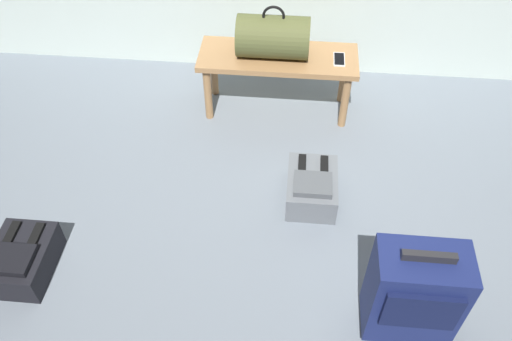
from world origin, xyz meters
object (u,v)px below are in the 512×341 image
Objects in this scene: duffel_bag_olive at (273,37)px; suitcase_upright_navy at (414,293)px; bench at (278,64)px; backpack_grey at (312,187)px; backpack_dark at (22,259)px; cell_phone at (339,59)px.

suitcase_upright_navy is at bearing -64.93° from duffel_bag_olive.
bench is 2.63× the size of backpack_grey.
backpack_grey is at bearing 23.18° from backpack_dark.
suitcase_upright_navy is at bearing -66.01° from bench.
cell_phone is 0.38× the size of backpack_dark.
bench is 0.87m from backpack_grey.
bench is 0.20m from duffel_bag_olive.
suitcase_upright_navy is (0.69, -1.55, -0.05)m from bench.
duffel_bag_olive is at bearing 109.92° from backpack_grey.
suitcase_upright_navy is 0.91m from backpack_grey.
suitcase_upright_navy is (0.31, -1.54, -0.13)m from cell_phone.
duffel_bag_olive reaches higher than backpack_grey.
cell_phone is 2.13m from backpack_dark.
cell_phone is 0.85m from backpack_grey.
suitcase_upright_navy is (0.73, -1.55, -0.25)m from duffel_bag_olive.
cell_phone is 1.57m from suitcase_upright_navy.
bench is 1.87m from backpack_dark.
backpack_grey is (0.25, -0.79, -0.27)m from bench.
cell_phone is at bearing -2.39° from bench.
suitcase_upright_navy is 1.57× the size of backpack_dark.
suitcase_upright_navy is at bearing -4.42° from backpack_dark.
backpack_grey is (0.29, -0.79, -0.47)m from duffel_bag_olive.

